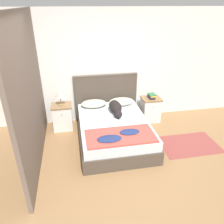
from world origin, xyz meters
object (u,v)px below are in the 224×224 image
nightstand_right (150,109)px  bed (114,131)px  dog (116,108)px  table_lamp (60,94)px  nightstand_left (63,117)px  pillow_right (121,101)px  book_stack (152,96)px  pillow_left (94,104)px

nightstand_right → bed: bearing=-146.2°
bed → nightstand_right: 1.27m
dog → table_lamp: 1.24m
nightstand_left → pillow_right: size_ratio=1.03×
nightstand_right → book_stack: 0.35m
bed → nightstand_left: bearing=146.2°
nightstand_right → table_lamp: size_ratio=1.79×
nightstand_left → book_stack: size_ratio=2.60×
nightstand_left → pillow_right: pillow_right is taller
bed → dog: dog is taller
nightstand_left → book_stack: bearing=-0.0°
pillow_left → pillow_right: same height
pillow_right → dog: size_ratio=0.77×
dog → bed: bearing=-107.6°
bed → pillow_right: 0.86m
nightstand_left → book_stack: 2.13m
bed → pillow_left: pillow_left is taller
bed → nightstand_left: size_ratio=3.26×
table_lamp → pillow_right: bearing=1.5°
nightstand_left → bed: bearing=-33.8°
dog → table_lamp: size_ratio=2.26×
nightstand_left → pillow_left: (0.73, 0.03, 0.25)m
bed → pillow_right: bearing=66.2°
nightstand_left → pillow_left: pillow_left is taller
nightstand_left → pillow_left: size_ratio=1.03×
table_lamp → dog: bearing=-16.0°
pillow_right → book_stack: size_ratio=2.52×
bed → pillow_left: 0.86m
pillow_right → book_stack: book_stack is taller
bed → pillow_left: bearing=113.8°
nightstand_right → pillow_right: size_ratio=1.03×
nightstand_left → dog: size_ratio=0.79×
pillow_left → dog: size_ratio=0.77×
bed → dog: 0.52m
bed → book_stack: size_ratio=8.47×
dog → table_lamp: bearing=164.0°
pillow_left → dog: (0.44, -0.37, 0.03)m
table_lamp → nightstand_left: bearing=90.0°
pillow_left → nightstand_right: bearing=-1.3°
pillow_left → dog: bearing=-40.1°
nightstand_right → book_stack: size_ratio=2.60×
nightstand_left → dog: (1.16, -0.34, 0.28)m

